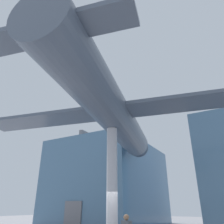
% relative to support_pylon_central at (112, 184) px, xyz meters
% --- Properties ---
extents(glass_pavilion_left, '(9.60, 13.19, 8.98)m').
position_rel_support_pylon_central_xyz_m(glass_pavilion_left, '(-7.64, 13.26, 1.36)').
color(glass_pavilion_left, slate).
rests_on(glass_pavilion_left, ground_plane).
extents(support_pylon_central, '(0.53, 0.53, 5.68)m').
position_rel_support_pylon_central_xyz_m(support_pylon_central, '(0.00, 0.00, 0.00)').
color(support_pylon_central, '#B7B7BC').
rests_on(support_pylon_central, ground_plane).
extents(suspended_airplane, '(16.02, 15.62, 3.42)m').
position_rel_support_pylon_central_xyz_m(suspended_airplane, '(-0.07, 0.31, 3.83)').
color(suspended_airplane, '#4C5666').
rests_on(suspended_airplane, support_pylon_central).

